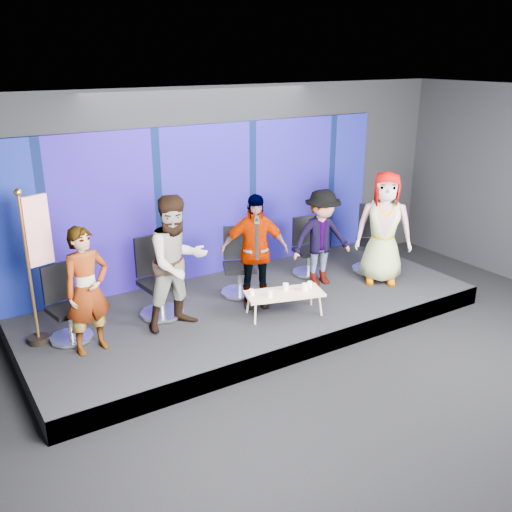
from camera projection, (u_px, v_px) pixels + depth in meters
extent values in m
plane|color=black|center=(358.00, 394.00, 7.07)|extent=(10.00, 10.00, 0.00)
cube|color=black|center=(206.00, 193.00, 9.68)|extent=(10.00, 0.02, 3.50)
cube|color=black|center=(378.00, 103.00, 5.90)|extent=(10.00, 8.00, 0.02)
cube|color=black|center=(252.00, 310.00, 9.02)|extent=(7.00, 3.00, 0.30)
cube|color=navy|center=(207.00, 202.00, 9.69)|extent=(7.00, 0.08, 2.60)
cylinder|color=silver|center=(72.00, 338.00, 7.76)|extent=(0.69, 0.69, 0.06)
cylinder|color=silver|center=(70.00, 323.00, 7.69)|extent=(0.07, 0.07, 0.39)
cube|color=black|center=(68.00, 310.00, 7.62)|extent=(0.55, 0.55, 0.07)
cube|color=black|center=(58.00, 283.00, 7.67)|extent=(0.43, 0.13, 0.54)
imported|color=black|center=(87.00, 290.00, 7.24)|extent=(0.68, 0.51, 1.69)
cylinder|color=silver|center=(162.00, 313.00, 8.48)|extent=(0.73, 0.73, 0.07)
cylinder|color=silver|center=(161.00, 298.00, 8.40)|extent=(0.08, 0.08, 0.44)
cube|color=black|center=(161.00, 284.00, 8.32)|extent=(0.58, 0.58, 0.08)
cube|color=black|center=(150.00, 255.00, 8.40)|extent=(0.49, 0.10, 0.61)
imported|color=black|center=(177.00, 263.00, 7.86)|extent=(1.00, 0.81, 1.92)
cylinder|color=silver|center=(240.00, 293.00, 9.22)|extent=(0.80, 0.80, 0.06)
cylinder|color=silver|center=(239.00, 279.00, 9.14)|extent=(0.07, 0.07, 0.41)
cube|color=black|center=(239.00, 267.00, 9.07)|extent=(0.64, 0.64, 0.07)
cube|color=black|center=(237.00, 243.00, 9.19)|extent=(0.43, 0.23, 0.56)
imported|color=black|center=(254.00, 251.00, 8.58)|extent=(1.12, 0.80, 1.76)
cylinder|color=silver|center=(308.00, 273.00, 10.07)|extent=(0.65, 0.65, 0.06)
cylinder|color=silver|center=(309.00, 261.00, 10.00)|extent=(0.07, 0.07, 0.38)
cube|color=black|center=(309.00, 251.00, 9.93)|extent=(0.52, 0.52, 0.07)
cube|color=black|center=(303.00, 231.00, 10.02)|extent=(0.42, 0.11, 0.52)
imported|color=black|center=(322.00, 238.00, 9.41)|extent=(1.13, 0.76, 1.62)
cylinder|color=silver|center=(370.00, 270.00, 10.20)|extent=(0.93, 0.93, 0.07)
cylinder|color=silver|center=(371.00, 256.00, 10.11)|extent=(0.08, 0.08, 0.44)
cube|color=black|center=(372.00, 245.00, 10.04)|extent=(0.74, 0.74, 0.08)
cube|color=black|center=(372.00, 221.00, 10.16)|extent=(0.41, 0.35, 0.61)
imported|color=black|center=(384.00, 228.00, 9.47)|extent=(1.10, 1.05, 1.90)
cube|color=tan|center=(284.00, 294.00, 8.42)|extent=(1.24, 0.78, 0.04)
cylinder|color=tan|center=(255.00, 314.00, 8.18)|extent=(0.03, 0.03, 0.32)
cylinder|color=tan|center=(248.00, 303.00, 8.52)|extent=(0.03, 0.03, 0.32)
cylinder|color=tan|center=(320.00, 306.00, 8.44)|extent=(0.03, 0.03, 0.32)
cylinder|color=tan|center=(311.00, 296.00, 8.78)|extent=(0.03, 0.03, 0.32)
cylinder|color=white|center=(252.00, 292.00, 8.31)|extent=(0.07, 0.07, 0.09)
cylinder|color=white|center=(270.00, 294.00, 8.26)|extent=(0.07, 0.07, 0.09)
cylinder|color=white|center=(286.00, 287.00, 8.49)|extent=(0.09, 0.09, 0.10)
cylinder|color=white|center=(305.00, 287.00, 8.47)|extent=(0.09, 0.09, 0.11)
cylinder|color=white|center=(310.00, 284.00, 8.60)|extent=(0.08, 0.08, 0.09)
cylinder|color=black|center=(39.00, 340.00, 7.69)|extent=(0.28, 0.28, 0.09)
cylinder|color=gold|center=(29.00, 269.00, 7.35)|extent=(0.04, 0.04, 1.94)
sphere|color=gold|center=(18.00, 192.00, 7.00)|extent=(0.10, 0.10, 0.10)
cube|color=#B1141F|center=(38.00, 231.00, 7.29)|extent=(0.34, 0.14, 0.93)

